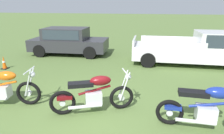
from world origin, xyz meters
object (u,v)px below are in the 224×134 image
Objects in this scene: motorcycle_orange at (2,88)px; traffic_cone at (4,63)px; motorcycle_blue at (207,108)px; car_charcoal at (68,40)px; pickup_truck_white at (200,48)px; motorcycle_maroon at (94,94)px.

traffic_cone is (-2.27, 2.64, -0.22)m from motorcycle_orange.
car_charcoal is (-5.78, 5.60, 0.30)m from motorcycle_blue.
pickup_truck_white is 9.60× the size of traffic_cone.
motorcycle_blue is 8.05m from car_charcoal.
motorcycle_maroon and motorcycle_blue have the same top height.
car_charcoal is at bearing 85.55° from motorcycle_orange.
pickup_truck_white is at bearing 80.73° from motorcycle_blue.
motorcycle_orange is 1.03× the size of motorcycle_blue.
traffic_cone is at bearing 160.04° from motorcycle_blue.
motorcycle_blue is at bearing -11.35° from motorcycle_orange.
car_charcoal is at bearing 135.49° from motorcycle_blue.
motorcycle_orange reaches higher than traffic_cone.
pickup_truck_white reaches higher than traffic_cone.
motorcycle_blue is (5.04, 0.05, 0.01)m from motorcycle_orange.
motorcycle_blue is (2.55, -0.15, 0.01)m from motorcycle_maroon.
motorcycle_maroon is at bearing -64.36° from car_charcoal.
pickup_truck_white is (5.83, 5.14, 0.27)m from motorcycle_orange.
pickup_truck_white is (0.79, 5.09, 0.26)m from motorcycle_blue.
motorcycle_orange and motorcycle_maroon have the same top height.
car_charcoal is 0.77× the size of pickup_truck_white.
motorcycle_maroon is 2.56m from motorcycle_blue.
pickup_truck_white is at bearing -9.46° from car_charcoal.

